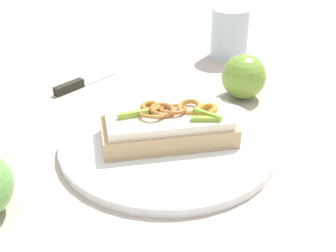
{
  "coord_description": "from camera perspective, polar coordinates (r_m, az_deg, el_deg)",
  "views": [
    {
      "loc": [
        -0.05,
        -0.51,
        0.32
      ],
      "look_at": [
        0.0,
        0.0,
        0.03
      ],
      "focal_mm": 48.53,
      "sensor_mm": 36.0,
      "label": 1
    }
  ],
  "objects": [
    {
      "name": "plate",
      "position": [
        0.6,
        -0.0,
        -2.15
      ],
      "size": [
        0.29,
        0.29,
        0.01
      ],
      "primitive_type": "cylinder",
      "color": "white",
      "rests_on": "ground_plane"
    },
    {
      "name": "drinking_glass",
      "position": [
        0.9,
        7.74,
        11.51
      ],
      "size": [
        0.07,
        0.07,
        0.09
      ],
      "primitive_type": "cylinder",
      "color": "silver",
      "rests_on": "ground_plane"
    },
    {
      "name": "apple_1",
      "position": [
        0.73,
        9.49,
        6.13
      ],
      "size": [
        0.1,
        0.1,
        0.07
      ],
      "primitive_type": "sphere",
      "rotation": [
        0.0,
        0.0,
        5.76
      ],
      "color": "olive",
      "rests_on": "ground_plane"
    },
    {
      "name": "ground_plane",
      "position": [
        0.61,
        -0.0,
        -2.62
      ],
      "size": [
        2.0,
        2.0,
        0.0
      ],
      "primitive_type": "plane",
      "color": "#C1AB9C",
      "rests_on": "ground"
    },
    {
      "name": "sandwich",
      "position": [
        0.59,
        0.06,
        -0.02
      ],
      "size": [
        0.18,
        0.09,
        0.05
      ],
      "rotation": [
        0.0,
        0.0,
        0.08
      ],
      "color": "tan",
      "rests_on": "plate"
    },
    {
      "name": "knife",
      "position": [
        0.78,
        -11.42,
        5.09
      ],
      "size": [
        0.1,
        0.09,
        0.01
      ],
      "rotation": [
        0.0,
        0.0,
        0.74
      ],
      "color": "silver",
      "rests_on": "ground_plane"
    }
  ]
}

